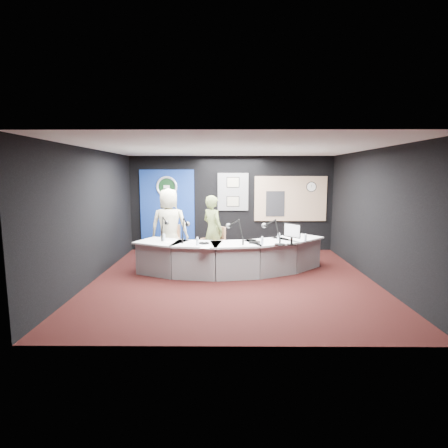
{
  "coord_description": "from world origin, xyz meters",
  "views": [
    {
      "loc": [
        -0.14,
        -7.35,
        2.26
      ],
      "look_at": [
        -0.2,
        0.8,
        1.1
      ],
      "focal_mm": 28.0,
      "sensor_mm": 36.0,
      "label": 1
    }
  ],
  "objects_px": {
    "person_man": "(169,226)",
    "broadcast_desk": "(230,256)",
    "armchair_left": "(170,245)",
    "person_woman": "(213,230)",
    "armchair_right": "(213,245)"
  },
  "relations": [
    {
      "from": "armchair_right",
      "to": "person_woman",
      "type": "bearing_deg",
      "value": 0.0
    },
    {
      "from": "broadcast_desk",
      "to": "person_man",
      "type": "relative_size",
      "value": 2.34
    },
    {
      "from": "broadcast_desk",
      "to": "person_man",
      "type": "height_order",
      "value": "person_man"
    },
    {
      "from": "broadcast_desk",
      "to": "armchair_left",
      "type": "height_order",
      "value": "armchair_left"
    },
    {
      "from": "armchair_left",
      "to": "armchair_right",
      "type": "height_order",
      "value": "armchair_right"
    },
    {
      "from": "armchair_left",
      "to": "person_man",
      "type": "height_order",
      "value": "person_man"
    },
    {
      "from": "person_woman",
      "to": "armchair_left",
      "type": "bearing_deg",
      "value": 43.17
    },
    {
      "from": "armchair_left",
      "to": "person_woman",
      "type": "bearing_deg",
      "value": -5.89
    },
    {
      "from": "armchair_left",
      "to": "person_woman",
      "type": "relative_size",
      "value": 0.55
    },
    {
      "from": "person_man",
      "to": "broadcast_desk",
      "type": "bearing_deg",
      "value": 153.4
    },
    {
      "from": "person_man",
      "to": "person_woman",
      "type": "bearing_deg",
      "value": 177.54
    },
    {
      "from": "person_woman",
      "to": "person_man",
      "type": "bearing_deg",
      "value": 43.17
    },
    {
      "from": "broadcast_desk",
      "to": "armchair_left",
      "type": "distance_m",
      "value": 1.74
    },
    {
      "from": "armchair_left",
      "to": "person_woman",
      "type": "xyz_separation_m",
      "value": [
        1.1,
        -0.07,
        0.39
      ]
    },
    {
      "from": "armchair_left",
      "to": "person_man",
      "type": "relative_size",
      "value": 0.5
    }
  ]
}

